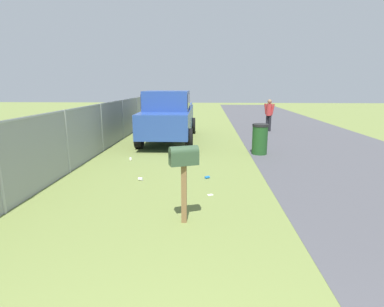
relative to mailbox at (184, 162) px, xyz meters
name	(u,v)px	position (x,y,z in m)	size (l,w,h in m)	color
mailbox	(184,162)	(0.00, 0.00, 0.00)	(0.36, 0.52, 1.35)	brown
pickup_truck	(169,115)	(7.78, 1.26, 0.03)	(5.62, 2.21, 2.09)	#284793
trash_bin	(260,139)	(5.38, -2.17, -0.55)	(0.54, 0.54, 1.04)	#1E4C1E
pedestrian	(269,113)	(10.72, -3.49, -0.15)	(0.34, 0.48, 1.61)	black
fence_section	(101,126)	(5.54, 3.35, -0.16)	(16.14, 0.07, 1.69)	#9EA3A8
litter_can_midfield_a	(207,177)	(2.51, -0.39, -1.04)	(0.07, 0.07, 0.12)	blue
litter_cup_midfield_b	(141,179)	(2.25, 1.26, -1.03)	(0.08, 0.08, 0.10)	white
litter_wrapper_near_hydrant	(210,195)	(1.34, -0.46, -1.07)	(0.12, 0.08, 0.01)	silver
litter_cup_far_scatter	(130,159)	(4.31, 2.04, -1.03)	(0.08, 0.08, 0.10)	white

